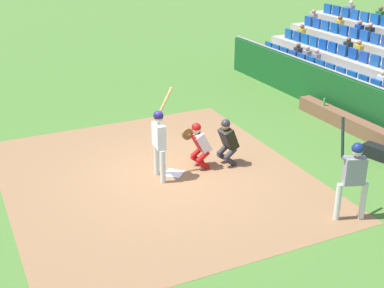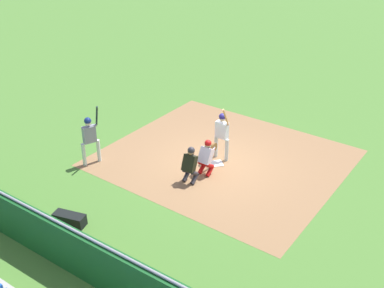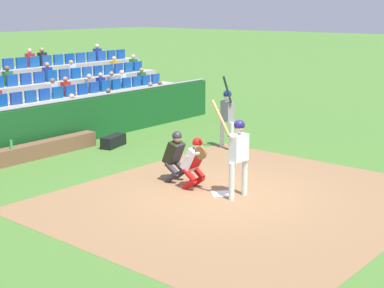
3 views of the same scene
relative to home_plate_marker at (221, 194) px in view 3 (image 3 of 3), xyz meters
name	(u,v)px [view 3 (image 3 of 3)]	position (x,y,z in m)	size (l,w,h in m)	color
ground_plane	(221,195)	(0.00, 0.00, -0.02)	(160.00, 160.00, 0.00)	#47762E
infield_dirt_patch	(239,199)	(0.00, 0.50, -0.01)	(8.15, 7.22, 0.01)	olive
home_plate_marker	(221,194)	(0.00, 0.00, 0.00)	(0.44, 0.44, 0.02)	white
batter_at_plate	(238,150)	(-0.05, 0.40, 1.10)	(0.66, 0.66, 2.22)	silver
catcher_crouching	(195,160)	(0.06, -0.73, 0.69)	(0.47, 0.71, 1.27)	red
home_plate_umpire	(175,154)	(-0.11, -1.48, 0.69)	(0.48, 0.48, 1.29)	#2C292E
dugout_wall	(41,128)	(0.00, -6.59, 0.67)	(15.66, 0.24, 1.43)	#155020
dugout_bench	(39,150)	(0.54, -6.04, 0.20)	(3.98, 0.40, 0.44)	brown
water_bottle_on_bench	(11,144)	(1.46, -5.98, 0.54)	(0.07, 0.07, 0.24)	green
equipment_duffel_bag	(113,141)	(-1.70, -5.33, 0.16)	(0.95, 0.36, 0.35)	black
on_deck_batter	(227,113)	(-3.66, -2.45, 1.10)	(0.62, 0.68, 2.25)	silver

